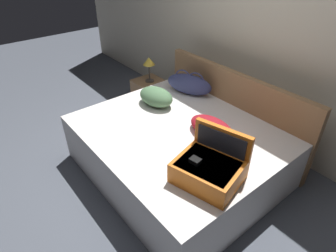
{
  "coord_description": "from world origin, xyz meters",
  "views": [
    {
      "loc": [
        1.82,
        -1.2,
        2.22
      ],
      "look_at": [
        0.0,
        0.28,
        0.65
      ],
      "focal_mm": 30.73,
      "sensor_mm": 36.0,
      "label": 1
    }
  ],
  "objects_px": {
    "hard_case_large": "(210,168)",
    "table_lamp": "(149,63)",
    "nightstand": "(150,95)",
    "duffel_bag": "(189,84)",
    "bed": "(177,151)",
    "pillow_near_headboard": "(212,127)",
    "pillow_center_head": "(156,97)"
  },
  "relations": [
    {
      "from": "hard_case_large",
      "to": "nightstand",
      "type": "relative_size",
      "value": 1.31
    },
    {
      "from": "bed",
      "to": "pillow_near_headboard",
      "type": "relative_size",
      "value": 3.98
    },
    {
      "from": "bed",
      "to": "nightstand",
      "type": "bearing_deg",
      "value": 155.72
    },
    {
      "from": "hard_case_large",
      "to": "duffel_bag",
      "type": "distance_m",
      "value": 1.51
    },
    {
      "from": "duffel_bag",
      "to": "pillow_near_headboard",
      "type": "height_order",
      "value": "duffel_bag"
    },
    {
      "from": "duffel_bag",
      "to": "pillow_near_headboard",
      "type": "bearing_deg",
      "value": -27.88
    },
    {
      "from": "hard_case_large",
      "to": "pillow_near_headboard",
      "type": "relative_size",
      "value": 1.18
    },
    {
      "from": "hard_case_large",
      "to": "duffel_bag",
      "type": "relative_size",
      "value": 0.96
    },
    {
      "from": "pillow_center_head",
      "to": "table_lamp",
      "type": "height_order",
      "value": "table_lamp"
    },
    {
      "from": "hard_case_large",
      "to": "pillow_center_head",
      "type": "relative_size",
      "value": 1.33
    },
    {
      "from": "nightstand",
      "to": "table_lamp",
      "type": "bearing_deg",
      "value": 90.0
    },
    {
      "from": "duffel_bag",
      "to": "nightstand",
      "type": "distance_m",
      "value": 0.89
    },
    {
      "from": "pillow_near_headboard",
      "to": "nightstand",
      "type": "xyz_separation_m",
      "value": [
        -1.55,
        0.36,
        -0.39
      ]
    },
    {
      "from": "hard_case_large",
      "to": "duffel_bag",
      "type": "height_order",
      "value": "hard_case_large"
    },
    {
      "from": "duffel_bag",
      "to": "pillow_center_head",
      "type": "relative_size",
      "value": 1.39
    },
    {
      "from": "hard_case_large",
      "to": "nightstand",
      "type": "distance_m",
      "value": 2.2
    },
    {
      "from": "table_lamp",
      "to": "duffel_bag",
      "type": "bearing_deg",
      "value": 4.08
    },
    {
      "from": "hard_case_large",
      "to": "table_lamp",
      "type": "bearing_deg",
      "value": 142.18
    },
    {
      "from": "pillow_near_headboard",
      "to": "nightstand",
      "type": "relative_size",
      "value": 1.11
    },
    {
      "from": "duffel_bag",
      "to": "table_lamp",
      "type": "height_order",
      "value": "duffel_bag"
    },
    {
      "from": "duffel_bag",
      "to": "pillow_center_head",
      "type": "bearing_deg",
      "value": -94.59
    },
    {
      "from": "bed",
      "to": "duffel_bag",
      "type": "height_order",
      "value": "duffel_bag"
    },
    {
      "from": "nightstand",
      "to": "table_lamp",
      "type": "distance_m",
      "value": 0.51
    },
    {
      "from": "pillow_near_headboard",
      "to": "bed",
      "type": "bearing_deg",
      "value": -139.54
    },
    {
      "from": "hard_case_large",
      "to": "pillow_center_head",
      "type": "distance_m",
      "value": 1.32
    },
    {
      "from": "nightstand",
      "to": "duffel_bag",
      "type": "bearing_deg",
      "value": 4.08
    },
    {
      "from": "hard_case_large",
      "to": "pillow_near_headboard",
      "type": "bearing_deg",
      "value": 117.2
    },
    {
      "from": "pillow_near_headboard",
      "to": "nightstand",
      "type": "height_order",
      "value": "pillow_near_headboard"
    },
    {
      "from": "table_lamp",
      "to": "nightstand",
      "type": "bearing_deg",
      "value": -90.0
    },
    {
      "from": "bed",
      "to": "table_lamp",
      "type": "bearing_deg",
      "value": 155.72
    },
    {
      "from": "pillow_center_head",
      "to": "hard_case_large",
      "type": "bearing_deg",
      "value": -18.24
    },
    {
      "from": "bed",
      "to": "nightstand",
      "type": "height_order",
      "value": "bed"
    }
  ]
}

